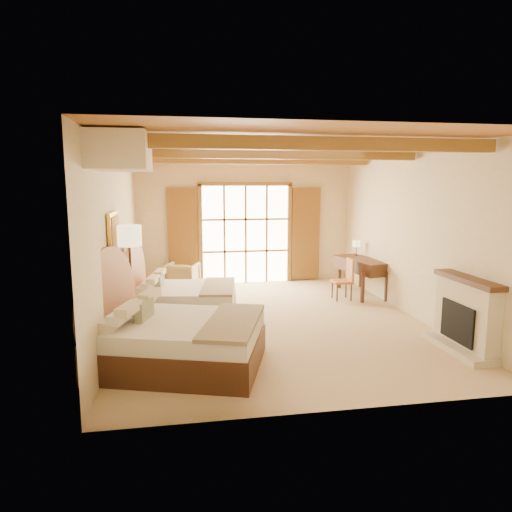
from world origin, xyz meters
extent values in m
plane|color=#D2B48D|center=(0.00, 0.00, 0.00)|extent=(7.00, 7.00, 0.00)
plane|color=beige|center=(0.00, 3.50, 1.60)|extent=(5.50, 0.00, 5.50)
plane|color=beige|center=(-2.75, 0.00, 1.60)|extent=(0.00, 7.00, 7.00)
plane|color=beige|center=(2.75, 0.00, 1.60)|extent=(0.00, 7.00, 7.00)
plane|color=#B6723B|center=(0.00, 0.00, 3.20)|extent=(7.00, 7.00, 0.00)
cube|color=white|center=(0.00, 3.46, 1.25)|extent=(2.20, 0.02, 2.50)
cube|color=brown|center=(-1.60, 3.43, 1.25)|extent=(0.75, 0.06, 2.40)
cube|color=brown|center=(1.60, 3.43, 1.25)|extent=(0.75, 0.06, 2.40)
cube|color=beige|center=(2.62, -2.00, 0.55)|extent=(0.25, 1.30, 1.10)
cube|color=black|center=(2.55, -2.00, 0.45)|extent=(0.18, 0.80, 0.60)
cube|color=beige|center=(2.53, -2.00, 0.05)|extent=(0.45, 1.40, 0.10)
cube|color=#4D2717|center=(2.61, -2.00, 1.12)|extent=(0.30, 1.40, 0.08)
cube|color=gold|center=(-2.71, -0.75, 1.75)|extent=(0.05, 0.95, 0.75)
cube|color=gold|center=(-2.68, -0.75, 1.75)|extent=(0.02, 0.82, 0.62)
cube|color=#F5DDBE|center=(-2.40, -2.00, 2.95)|extent=(0.70, 1.40, 0.45)
cube|color=#4D2717|center=(-1.72, -1.89, 0.22)|extent=(2.63, 2.27, 0.43)
cube|color=white|center=(-1.72, -1.89, 0.55)|extent=(2.57, 2.23, 0.24)
cube|color=#8D7C58|center=(-0.97, -1.89, 0.68)|extent=(1.15, 1.83, 0.05)
cube|color=gray|center=(-2.24, -1.89, 0.80)|extent=(0.26, 0.47, 0.26)
cube|color=#4D2717|center=(-1.64, 0.53, 0.19)|extent=(2.17, 1.77, 0.38)
cube|color=white|center=(-1.64, 0.53, 0.49)|extent=(2.12, 1.73, 0.21)
cube|color=#8D7C58|center=(-0.97, 0.53, 0.60)|extent=(0.81, 1.59, 0.05)
cube|color=gray|center=(-2.10, 0.53, 0.71)|extent=(0.17, 0.42, 0.23)
cube|color=#4D2717|center=(-2.45, -0.50, 0.31)|extent=(0.65, 0.65, 0.63)
cylinder|color=#382216|center=(-2.50, -0.54, 0.02)|extent=(0.27, 0.27, 0.03)
cylinder|color=#382216|center=(-2.50, -0.54, 0.84)|extent=(0.04, 0.04, 1.61)
cylinder|color=#FBEEB2|center=(-2.50, -0.54, 1.73)|extent=(0.40, 0.40, 0.33)
imported|color=#A48A52|center=(-1.65, 2.80, 0.34)|extent=(0.92, 0.93, 0.67)
cube|color=#B7764F|center=(-1.09, 2.10, 0.19)|extent=(0.65, 0.65, 0.38)
cube|color=#4D2717|center=(2.47, 1.70, 0.81)|extent=(0.99, 1.66, 0.06)
cube|color=#4D2717|center=(2.47, 1.70, 0.67)|extent=(0.96, 1.62, 0.24)
cube|color=#B6663D|center=(1.85, 1.31, 0.41)|extent=(0.42, 0.42, 0.05)
cube|color=#B6663D|center=(2.03, 1.31, 0.68)|extent=(0.06, 0.41, 0.50)
cylinder|color=#382216|center=(2.53, 2.22, 0.85)|extent=(0.11, 0.11, 0.02)
cylinder|color=#382216|center=(2.53, 2.22, 0.97)|extent=(0.02, 0.02, 0.25)
cylinder|color=#FBEEB2|center=(2.53, 2.22, 1.12)|extent=(0.18, 0.18, 0.14)
camera|label=1|loc=(-1.70, -8.13, 2.56)|focal=32.00mm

